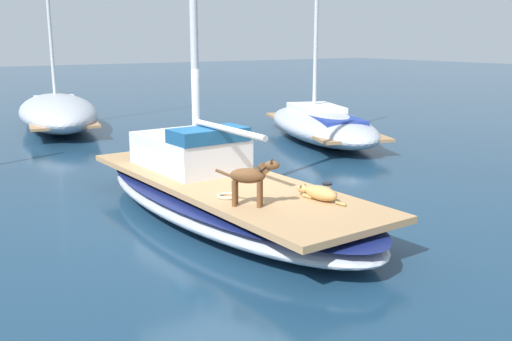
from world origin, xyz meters
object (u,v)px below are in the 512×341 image
sailboat_main (224,198)px  moored_boat_far_astern (58,111)px  moored_boat_starboard_side (321,124)px  deck_winch (327,190)px  dog_tan (319,193)px  coiled_rope (228,196)px  dog_brown (251,177)px

sailboat_main → moored_boat_far_astern: size_ratio=0.93×
sailboat_main → moored_boat_starboard_side: size_ratio=1.03×
deck_winch → sailboat_main: bearing=113.4°
dog_tan → moored_boat_starboard_side: moored_boat_starboard_side is taller
sailboat_main → coiled_rope: bearing=-117.7°
coiled_rope → moored_boat_starboard_side: bearing=40.9°
moored_boat_far_astern → moored_boat_starboard_side: bearing=-48.8°
dog_tan → sailboat_main: bearing=106.0°
moored_boat_starboard_side → coiled_rope: bearing=-139.1°
sailboat_main → dog_brown: (-0.49, -1.59, 0.75)m
dog_brown → coiled_rope: (-0.04, 0.58, -0.40)m
dog_brown → moored_boat_far_astern: 13.45m
moored_boat_far_astern → sailboat_main: bearing=-92.1°
sailboat_main → moored_boat_starboard_side: moored_boat_starboard_side is taller
dog_tan → coiled_rope: dog_tan is taller
deck_winch → moored_boat_starboard_side: size_ratio=0.03×
sailboat_main → dog_tan: (0.54, -1.89, 0.43)m
moored_boat_starboard_side → dog_tan: bearing=-130.4°
dog_brown → deck_winch: size_ratio=3.53×
dog_tan → deck_winch: bearing=21.1°
dog_tan → moored_boat_far_astern: (-0.10, 13.71, -0.18)m
dog_brown → sailboat_main: bearing=72.9°
sailboat_main → dog_tan: bearing=-74.0°
sailboat_main → deck_winch: deck_winch is taller
coiled_rope → moored_boat_starboard_side: moored_boat_starboard_side is taller
deck_winch → moored_boat_far_astern: size_ratio=0.03×
dog_tan → moored_boat_far_astern: moored_boat_far_astern is taller
dog_tan → moored_boat_far_astern: bearing=90.4°
coiled_rope → dog_tan: bearing=-39.3°
sailboat_main → deck_winch: size_ratio=34.83×
deck_winch → coiled_rope: deck_winch is taller
sailboat_main → coiled_rope: 1.19m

